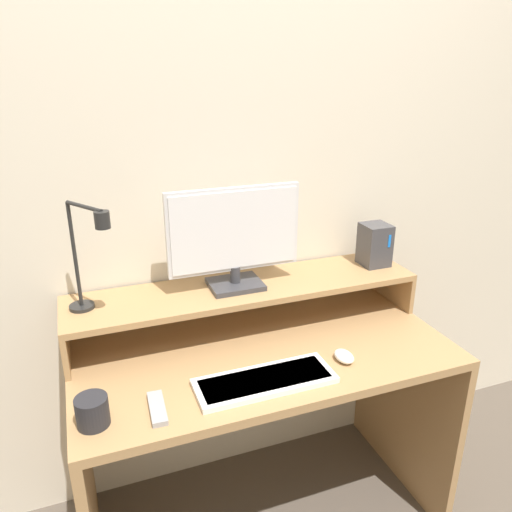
# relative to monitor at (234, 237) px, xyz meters

# --- Properties ---
(wall_back) EXTENTS (6.00, 0.05, 2.50)m
(wall_back) POSITION_rel_monitor_xyz_m (0.04, 0.17, 0.15)
(wall_back) COLOR beige
(wall_back) RESTS_ON ground_plane
(desk) EXTENTS (1.27, 0.64, 0.75)m
(desk) POSITION_rel_monitor_xyz_m (0.04, -0.18, -0.56)
(desk) COLOR #A87F51
(desk) RESTS_ON ground_plane
(monitor_shelf) EXTENTS (1.27, 0.28, 0.16)m
(monitor_shelf) POSITION_rel_monitor_xyz_m (0.04, -0.00, -0.21)
(monitor_shelf) COLOR #A87F51
(monitor_shelf) RESTS_ON desk
(monitor) EXTENTS (0.47, 0.15, 0.36)m
(monitor) POSITION_rel_monitor_xyz_m (0.00, 0.00, 0.00)
(monitor) COLOR #38383D
(monitor) RESTS_ON monitor_shelf
(desk_lamp) EXTENTS (0.15, 0.20, 0.36)m
(desk_lamp) POSITION_rel_monitor_xyz_m (-0.48, -0.05, 0.01)
(desk_lamp) COLOR black
(desk_lamp) RESTS_ON monitor_shelf
(router_dock) EXTENTS (0.10, 0.11, 0.17)m
(router_dock) POSITION_rel_monitor_xyz_m (0.58, 0.01, -0.11)
(router_dock) COLOR #3D3D42
(router_dock) RESTS_ON monitor_shelf
(keyboard) EXTENTS (0.43, 0.15, 0.02)m
(keyboard) POSITION_rel_monitor_xyz_m (-0.03, -0.37, -0.34)
(keyboard) COLOR white
(keyboard) RESTS_ON desk
(mouse) EXTENTS (0.06, 0.08, 0.03)m
(mouse) POSITION_rel_monitor_xyz_m (0.26, -0.34, -0.33)
(mouse) COLOR white
(mouse) RESTS_ON desk
(remote_control) EXTENTS (0.05, 0.15, 0.02)m
(remote_control) POSITION_rel_monitor_xyz_m (-0.36, -0.38, -0.34)
(remote_control) COLOR #99999E
(remote_control) RESTS_ON desk
(mug) EXTENTS (0.09, 0.09, 0.08)m
(mug) POSITION_rel_monitor_xyz_m (-0.53, -0.38, -0.31)
(mug) COLOR #232328
(mug) RESTS_ON desk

